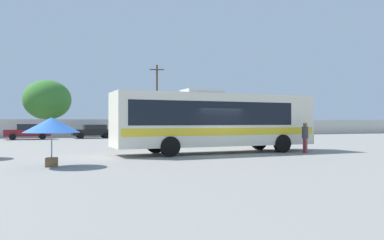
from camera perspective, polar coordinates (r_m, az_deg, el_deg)
The scene contains 9 objects.
ground_plane at distance 30.48m, azimuth -3.76°, elevation -3.60°, with size 300.00×300.00×0.00m, color gray.
perimeter_wall at distance 45.69m, azimuth -9.18°, elevation -1.19°, with size 80.00×0.30×2.04m, color beige.
coach_bus_cream_yellow at distance 21.69m, azimuth 3.35°, elevation 0.08°, with size 11.95×3.19×3.58m.
attendant_by_bus_door at distance 22.51m, azimuth 16.59°, elevation -2.23°, with size 0.36×0.36×1.76m.
vendor_umbrella_secondary_blue at distance 16.12m, azimuth -20.30°, elevation -0.83°, with size 2.19×2.19×1.96m.
parked_car_leftmost_maroon at distance 41.44m, azimuth -23.33°, elevation -1.57°, with size 4.47×2.25×1.54m.
parked_car_second_black at distance 42.14m, azimuth -14.60°, elevation -1.60°, with size 4.35×2.19×1.46m.
utility_pole_far at distance 48.25m, azimuth -5.28°, elevation 3.18°, with size 1.77×0.56×8.95m.
roadside_tree_midleft at distance 49.45m, azimuth -20.88°, elevation 2.84°, with size 5.65×5.65×6.83m.
Camera 1 is at (-8.38, -19.25, 1.80)m, focal length 35.58 mm.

